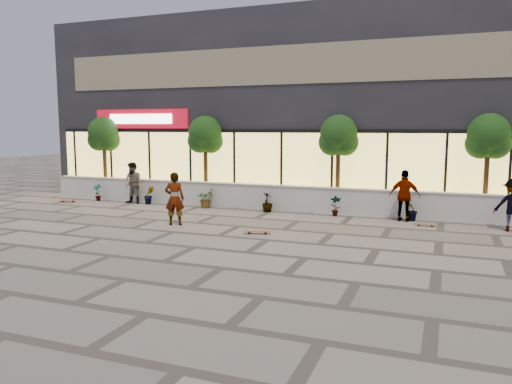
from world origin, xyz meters
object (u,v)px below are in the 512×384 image
(tree_west, at_px, (104,136))
(skater_right_near, at_px, (405,196))
(tree_midwest, at_px, (205,137))
(skateboard_center, at_px, (257,231))
(skater_left, at_px, (133,183))
(skateboard_right_near, at_px, (425,224))
(tree_east, at_px, (488,139))
(skater_center, at_px, (175,199))
(tree_mideast, at_px, (339,138))
(skateboard_left, at_px, (68,200))

(tree_west, relative_size, skater_right_near, 2.08)
(tree_midwest, distance_m, skateboard_center, 7.60)
(skater_right_near, bearing_deg, skater_left, 2.71)
(tree_midwest, relative_size, skateboard_right_near, 5.63)
(skateboard_center, xyz_separation_m, skateboard_right_near, (4.99, 3.28, -0.02))
(skater_left, bearing_deg, tree_east, 9.90)
(tree_midwest, relative_size, tree_east, 1.00)
(skater_right_near, bearing_deg, tree_midwest, -6.37)
(tree_west, distance_m, skater_center, 8.70)
(skateboard_center, bearing_deg, skateboard_right_near, 17.27)
(tree_mideast, height_order, skateboard_left, tree_mideast)
(tree_west, xyz_separation_m, skateboard_center, (10.04, -5.36, -2.90))
(tree_east, xyz_separation_m, skateboard_left, (-17.50, -2.12, -2.90))
(skater_right_near, relative_size, skateboard_left, 2.26)
(skateboard_right_near, bearing_deg, tree_mideast, 147.67)
(skater_left, distance_m, skater_right_near, 11.67)
(skater_center, xyz_separation_m, skater_left, (-4.22, 3.61, -0.00))
(tree_west, relative_size, tree_mideast, 1.00)
(tree_midwest, distance_m, skateboard_left, 7.00)
(tree_west, height_order, skateboard_left, tree_west)
(tree_west, bearing_deg, skateboard_left, -103.26)
(skateboard_left, relative_size, skateboard_right_near, 1.20)
(tree_west, relative_size, skateboard_left, 4.71)
(skateboard_center, height_order, skateboard_left, skateboard_center)
(skateboard_center, xyz_separation_m, skateboard_left, (-10.54, 3.24, -0.01))
(skateboard_center, bearing_deg, skater_right_near, 27.18)
(tree_east, relative_size, skateboard_right_near, 5.63)
(tree_midwest, relative_size, skateboard_center, 4.39)
(tree_east, relative_size, skater_center, 2.10)
(tree_east, bearing_deg, skater_center, -153.83)
(tree_east, relative_size, skateboard_left, 4.71)
(tree_east, distance_m, skater_left, 14.62)
(tree_midwest, distance_m, skater_left, 3.83)
(skater_left, bearing_deg, skater_right_near, 4.35)
(tree_east, height_order, skater_center, tree_east)
(tree_midwest, xyz_separation_m, skateboard_left, (-6.00, -2.12, -2.90))
(tree_west, distance_m, skateboard_right_near, 15.45)
(tree_mideast, distance_m, skater_right_near, 3.71)
(skater_center, bearing_deg, tree_east, -173.36)
(tree_west, relative_size, tree_east, 1.00)
(tree_west, relative_size, skater_center, 2.10)
(skateboard_left, bearing_deg, tree_mideast, -9.40)
(skateboard_right_near, bearing_deg, skater_center, -162.22)
(tree_east, xyz_separation_m, skateboard_center, (-6.96, -5.36, -2.90))
(tree_midwest, xyz_separation_m, skateboard_center, (4.54, -5.36, -2.90))
(tree_west, xyz_separation_m, skater_left, (2.59, -1.40, -2.06))
(skater_right_near, bearing_deg, skateboard_right_near, 141.33)
(skater_right_near, height_order, skateboard_center, skater_right_near)
(skater_left, bearing_deg, skateboard_center, -23.64)
(skateboard_left, bearing_deg, skater_center, -40.98)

